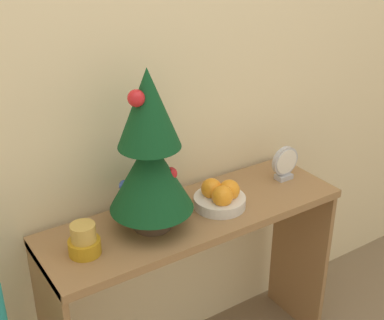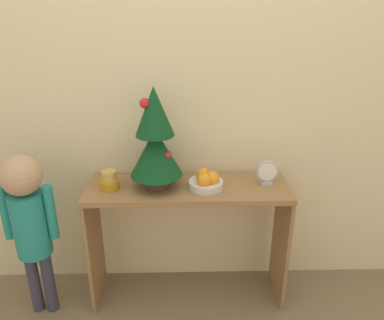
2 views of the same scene
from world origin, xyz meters
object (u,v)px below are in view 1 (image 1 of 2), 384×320
fruit_bowl (220,197)px  desk_clock (285,164)px  singing_bowl (84,241)px  mini_tree (150,154)px

fruit_bowl → desk_clock: (0.33, 0.03, 0.03)m
singing_bowl → desk_clock: 0.85m
desk_clock → mini_tree: bearing=-178.8°
desk_clock → fruit_bowl: bearing=-174.3°
mini_tree → desk_clock: mini_tree is taller
singing_bowl → desk_clock: size_ratio=0.76×
desk_clock → singing_bowl: bearing=-177.8°
mini_tree → singing_bowl: bearing=-175.3°
mini_tree → singing_bowl: (-0.25, -0.02, -0.22)m
mini_tree → fruit_bowl: bearing=-4.4°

